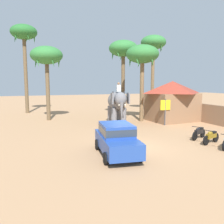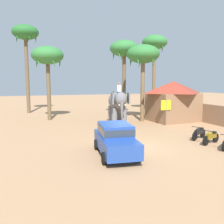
{
  "view_description": "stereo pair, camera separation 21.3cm",
  "coord_description": "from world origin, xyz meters",
  "px_view_note": "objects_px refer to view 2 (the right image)",
  "views": [
    {
      "loc": [
        -5.73,
        -12.03,
        3.87
      ],
      "look_at": [
        0.45,
        4.59,
        1.6
      ],
      "focal_mm": 37.14,
      "sensor_mm": 36.0,
      "label": 1
    },
    {
      "loc": [
        -5.53,
        -12.1,
        3.87
      ],
      "look_at": [
        0.45,
        4.59,
        1.6
      ],
      "focal_mm": 37.14,
      "sensor_mm": 36.0,
      "label": 2
    }
  ],
  "objects_px": {
    "roadside_hut": "(173,100)",
    "elephant_with_mahout": "(118,103)",
    "motorcycle_fourth_in_row": "(199,133)",
    "palm_tree_left_of_road": "(143,56)",
    "signboard_yellow": "(166,107)",
    "car_sedan_foreground": "(115,138)",
    "palm_tree_far_back": "(124,51)",
    "palm_tree_leaning_seaward": "(25,36)",
    "palm_tree_behind_elephant": "(155,45)",
    "palm_tree_near_hut": "(48,57)",
    "motorcycle_mid_row": "(211,137)"
  },
  "relations": [
    {
      "from": "palm_tree_leaning_seaward",
      "to": "signboard_yellow",
      "type": "height_order",
      "value": "palm_tree_leaning_seaward"
    },
    {
      "from": "palm_tree_behind_elephant",
      "to": "palm_tree_far_back",
      "type": "height_order",
      "value": "palm_tree_behind_elephant"
    },
    {
      "from": "palm_tree_behind_elephant",
      "to": "palm_tree_left_of_road",
      "type": "height_order",
      "value": "palm_tree_behind_elephant"
    },
    {
      "from": "palm_tree_near_hut",
      "to": "motorcycle_mid_row",
      "type": "bearing_deg",
      "value": -56.33
    },
    {
      "from": "roadside_hut",
      "to": "elephant_with_mahout",
      "type": "bearing_deg",
      "value": 178.84
    },
    {
      "from": "palm_tree_left_of_road",
      "to": "palm_tree_leaning_seaward",
      "type": "bearing_deg",
      "value": 135.03
    },
    {
      "from": "car_sedan_foreground",
      "to": "signboard_yellow",
      "type": "distance_m",
      "value": 9.88
    },
    {
      "from": "palm_tree_near_hut",
      "to": "signboard_yellow",
      "type": "height_order",
      "value": "palm_tree_near_hut"
    },
    {
      "from": "motorcycle_fourth_in_row",
      "to": "palm_tree_leaning_seaward",
      "type": "xyz_separation_m",
      "value": [
        -10.95,
        18.7,
        9.06
      ]
    },
    {
      "from": "elephant_with_mahout",
      "to": "motorcycle_fourth_in_row",
      "type": "relative_size",
      "value": 2.38
    },
    {
      "from": "palm_tree_near_hut",
      "to": "motorcycle_fourth_in_row",
      "type": "bearing_deg",
      "value": -53.25
    },
    {
      "from": "motorcycle_fourth_in_row",
      "to": "palm_tree_near_hut",
      "type": "height_order",
      "value": "palm_tree_near_hut"
    },
    {
      "from": "elephant_with_mahout",
      "to": "roadside_hut",
      "type": "distance_m",
      "value": 5.92
    },
    {
      "from": "palm_tree_behind_elephant",
      "to": "roadside_hut",
      "type": "bearing_deg",
      "value": -103.84
    },
    {
      "from": "car_sedan_foreground",
      "to": "palm_tree_far_back",
      "type": "height_order",
      "value": "palm_tree_far_back"
    },
    {
      "from": "motorcycle_mid_row",
      "to": "palm_tree_leaning_seaward",
      "type": "relative_size",
      "value": 0.16
    },
    {
      "from": "elephant_with_mahout",
      "to": "motorcycle_fourth_in_row",
      "type": "xyz_separation_m",
      "value": [
        3.14,
        -7.32,
        -1.53
      ]
    },
    {
      "from": "signboard_yellow",
      "to": "car_sedan_foreground",
      "type": "bearing_deg",
      "value": -137.97
    },
    {
      "from": "palm_tree_behind_elephant",
      "to": "signboard_yellow",
      "type": "height_order",
      "value": "palm_tree_behind_elephant"
    },
    {
      "from": "palm_tree_near_hut",
      "to": "palm_tree_left_of_road",
      "type": "relative_size",
      "value": 1.0
    },
    {
      "from": "palm_tree_far_back",
      "to": "palm_tree_near_hut",
      "type": "bearing_deg",
      "value": 178.31
    },
    {
      "from": "palm_tree_behind_elephant",
      "to": "palm_tree_near_hut",
      "type": "height_order",
      "value": "palm_tree_behind_elephant"
    },
    {
      "from": "car_sedan_foreground",
      "to": "signboard_yellow",
      "type": "relative_size",
      "value": 1.79
    },
    {
      "from": "motorcycle_mid_row",
      "to": "signboard_yellow",
      "type": "bearing_deg",
      "value": 82.76
    },
    {
      "from": "palm_tree_left_of_road",
      "to": "elephant_with_mahout",
      "type": "bearing_deg",
      "value": -166.76
    },
    {
      "from": "palm_tree_near_hut",
      "to": "palm_tree_leaning_seaward",
      "type": "bearing_deg",
      "value": 106.71
    },
    {
      "from": "motorcycle_fourth_in_row",
      "to": "palm_tree_left_of_road",
      "type": "bearing_deg",
      "value": 91.78
    },
    {
      "from": "car_sedan_foreground",
      "to": "palm_tree_far_back",
      "type": "distance_m",
      "value": 15.72
    },
    {
      "from": "palm_tree_behind_elephant",
      "to": "palm_tree_near_hut",
      "type": "relative_size",
      "value": 1.32
    },
    {
      "from": "palm_tree_far_back",
      "to": "signboard_yellow",
      "type": "xyz_separation_m",
      "value": [
        1.39,
        -6.47,
        -5.66
      ]
    },
    {
      "from": "roadside_hut",
      "to": "palm_tree_left_of_road",
      "type": "bearing_deg",
      "value": 165.17
    },
    {
      "from": "palm_tree_behind_elephant",
      "to": "motorcycle_mid_row",
      "type": "bearing_deg",
      "value": -106.69
    },
    {
      "from": "palm_tree_behind_elephant",
      "to": "palm_tree_left_of_road",
      "type": "relative_size",
      "value": 1.31
    },
    {
      "from": "palm_tree_left_of_road",
      "to": "signboard_yellow",
      "type": "height_order",
      "value": "palm_tree_left_of_road"
    },
    {
      "from": "palm_tree_leaning_seaward",
      "to": "roadside_hut",
      "type": "relative_size",
      "value": 2.08
    },
    {
      "from": "palm_tree_near_hut",
      "to": "palm_tree_leaning_seaward",
      "type": "xyz_separation_m",
      "value": [
        -2.02,
        6.74,
        3.15
      ]
    },
    {
      "from": "motorcycle_mid_row",
      "to": "palm_tree_left_of_road",
      "type": "bearing_deg",
      "value": 90.76
    },
    {
      "from": "signboard_yellow",
      "to": "palm_tree_near_hut",
      "type": "bearing_deg",
      "value": 145.12
    },
    {
      "from": "roadside_hut",
      "to": "signboard_yellow",
      "type": "xyz_separation_m",
      "value": [
        -2.08,
        -1.96,
        -0.44
      ]
    },
    {
      "from": "palm_tree_behind_elephant",
      "to": "signboard_yellow",
      "type": "xyz_separation_m",
      "value": [
        -3.76,
        -8.81,
        -6.88
      ]
    },
    {
      "from": "motorcycle_fourth_in_row",
      "to": "palm_tree_far_back",
      "type": "height_order",
      "value": "palm_tree_far_back"
    },
    {
      "from": "palm_tree_behind_elephant",
      "to": "palm_tree_leaning_seaward",
      "type": "distance_m",
      "value": 16.13
    },
    {
      "from": "signboard_yellow",
      "to": "motorcycle_fourth_in_row",
      "type": "bearing_deg",
      "value": -97.6
    },
    {
      "from": "car_sedan_foreground",
      "to": "palm_tree_leaning_seaward",
      "type": "relative_size",
      "value": 0.39
    },
    {
      "from": "motorcycle_fourth_in_row",
      "to": "roadside_hut",
      "type": "distance_m",
      "value": 7.9
    },
    {
      "from": "palm_tree_near_hut",
      "to": "signboard_yellow",
      "type": "relative_size",
      "value": 3.11
    },
    {
      "from": "roadside_hut",
      "to": "palm_tree_near_hut",
      "type": "bearing_deg",
      "value": 157.9
    },
    {
      "from": "car_sedan_foreground",
      "to": "palm_tree_far_back",
      "type": "bearing_deg",
      "value": 65.61
    },
    {
      "from": "signboard_yellow",
      "to": "palm_tree_left_of_road",
      "type": "bearing_deg",
      "value": 108.97
    },
    {
      "from": "elephant_with_mahout",
      "to": "palm_tree_far_back",
      "type": "bearing_deg",
      "value": 60.84
    }
  ]
}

